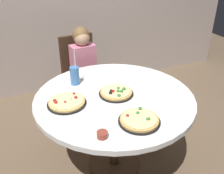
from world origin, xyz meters
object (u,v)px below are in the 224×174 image
(chair_wooden, at_px, (81,72))
(plate_small, at_px, (143,83))
(dining_table, at_px, (114,105))
(sauce_bowl, at_px, (102,135))
(soda_cup, at_px, (75,76))
(pizza_veggie, at_px, (116,92))
(diner_child, at_px, (87,81))
(pizza_pepperoni, at_px, (139,120))
(pizza_cheese, at_px, (67,102))

(chair_wooden, height_order, plate_small, chair_wooden)
(dining_table, xyz_separation_m, plate_small, (0.32, 0.09, 0.10))
(sauce_bowl, bearing_deg, soda_cup, 87.79)
(pizza_veggie, height_order, sauce_bowl, pizza_veggie)
(soda_cup, distance_m, sauce_bowl, 0.76)
(diner_child, distance_m, plate_small, 0.84)
(dining_table, bearing_deg, chair_wooden, 90.49)
(diner_child, bearing_deg, sauce_bowl, -102.31)
(pizza_veggie, relative_size, sauce_bowl, 4.03)
(pizza_veggie, height_order, pizza_pepperoni, pizza_veggie)
(dining_table, bearing_deg, diner_child, 89.50)
(diner_child, height_order, soda_cup, diner_child)
(soda_cup, xyz_separation_m, plate_small, (0.56, -0.22, -0.08))
(pizza_veggie, xyz_separation_m, pizza_pepperoni, (-0.00, -0.40, -0.00))
(pizza_veggie, relative_size, pizza_pepperoni, 0.98)
(pizza_veggie, xyz_separation_m, plate_small, (0.30, 0.09, -0.01))
(diner_child, height_order, pizza_veggie, diner_child)
(pizza_cheese, height_order, soda_cup, soda_cup)
(soda_cup, relative_size, plate_small, 1.71)
(dining_table, height_order, pizza_veggie, pizza_veggie)
(dining_table, relative_size, pizza_cheese, 4.31)
(pizza_cheese, bearing_deg, dining_table, -2.11)
(pizza_veggie, relative_size, pizza_cheese, 0.95)
(pizza_pepperoni, xyz_separation_m, soda_cup, (-0.26, 0.71, 0.06))
(sauce_bowl, bearing_deg, plate_small, 42.52)
(diner_child, xyz_separation_m, pizza_cheese, (-0.39, -0.81, 0.28))
(plate_small, bearing_deg, diner_child, 113.08)
(chair_wooden, relative_size, pizza_pepperoni, 3.30)
(chair_wooden, bearing_deg, sauce_bowl, -100.20)
(pizza_veggie, bearing_deg, sauce_bowl, -122.53)
(pizza_cheese, bearing_deg, soda_cup, 63.99)
(pizza_veggie, xyz_separation_m, pizza_cheese, (-0.40, 0.01, -0.00))
(chair_wooden, height_order, soda_cup, soda_cup)
(chair_wooden, distance_m, pizza_veggie, 1.03)
(dining_table, relative_size, chair_wooden, 1.35)
(dining_table, relative_size, pizza_pepperoni, 4.45)
(pizza_veggie, distance_m, pizza_cheese, 0.40)
(pizza_veggie, xyz_separation_m, soda_cup, (-0.26, 0.30, 0.06))
(diner_child, xyz_separation_m, plate_small, (0.31, -0.73, 0.27))
(diner_child, distance_m, pizza_cheese, 0.94)
(pizza_cheese, bearing_deg, diner_child, 64.11)
(dining_table, height_order, plate_small, plate_small)
(dining_table, bearing_deg, pizza_veggie, 20.04)
(chair_wooden, bearing_deg, dining_table, -89.51)
(chair_wooden, height_order, pizza_veggie, chair_wooden)
(dining_table, xyz_separation_m, chair_wooden, (-0.01, 1.00, -0.13))
(chair_wooden, xyz_separation_m, diner_child, (0.02, -0.18, -0.05))
(diner_child, relative_size, soda_cup, 3.52)
(sauce_bowl, bearing_deg, pizza_pepperoni, 10.11)
(chair_wooden, relative_size, diner_child, 0.88)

